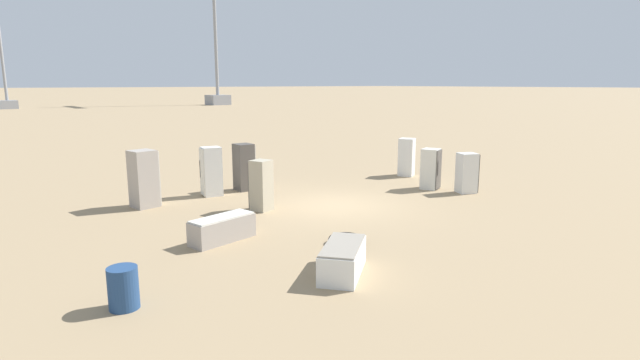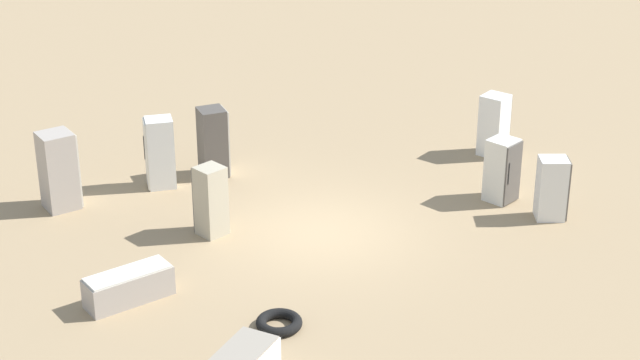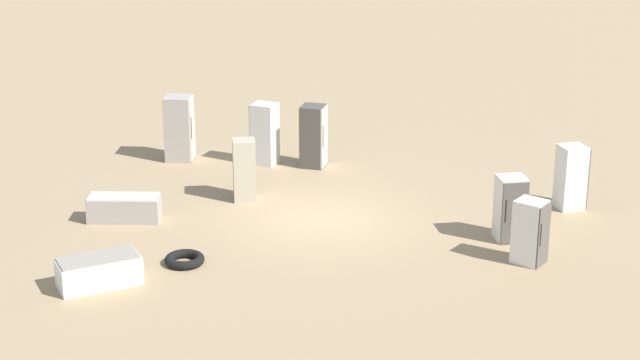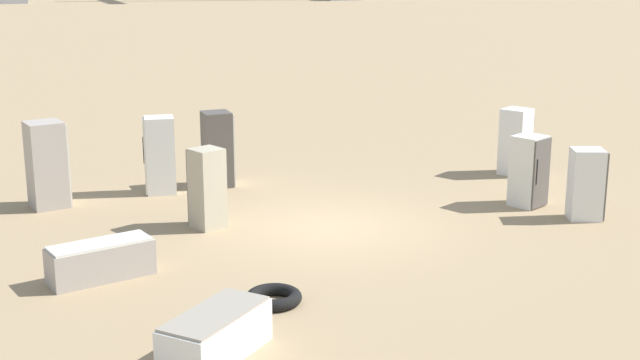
{
  "view_description": "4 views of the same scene",
  "coord_description": "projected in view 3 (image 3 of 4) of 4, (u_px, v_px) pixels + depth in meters",
  "views": [
    {
      "loc": [
        -12.54,
        10.45,
        4.05
      ],
      "look_at": [
        -0.89,
        1.36,
        1.17
      ],
      "focal_mm": 28.0,
      "sensor_mm": 36.0,
      "label": 1
    },
    {
      "loc": [
        -19.69,
        8.92,
        11.09
      ],
      "look_at": [
        0.03,
        0.05,
        1.31
      ],
      "focal_mm": 60.0,
      "sensor_mm": 36.0,
      "label": 2
    },
    {
      "loc": [
        -24.18,
        -5.6,
        9.84
      ],
      "look_at": [
        -0.85,
        -0.16,
        1.37
      ],
      "focal_mm": 60.0,
      "sensor_mm": 36.0,
      "label": 3
    },
    {
      "loc": [
        -15.87,
        6.82,
        5.52
      ],
      "look_at": [
        0.96,
        -0.15,
        0.75
      ],
      "focal_mm": 50.0,
      "sensor_mm": 36.0,
      "label": 4
    }
  ],
  "objects": [
    {
      "name": "ground_plane",
      "position": [
        322.0,
        220.0,
        26.68
      ],
      "size": [
        1000.0,
        1000.0,
        0.0
      ],
      "primitive_type": "plane",
      "color": "#9E8460"
    },
    {
      "name": "discarded_fridge_0",
      "position": [
        313.0,
        136.0,
        30.36
      ],
      "size": [
        0.68,
        0.69,
        1.79
      ],
      "rotation": [
        0.0,
        0.0,
        3.11
      ],
      "color": "#4C4742",
      "rests_on": "ground_plane"
    },
    {
      "name": "discarded_fridge_1",
      "position": [
        244.0,
        170.0,
        27.82
      ],
      "size": [
        0.76,
        0.74,
        1.64
      ],
      "rotation": [
        0.0,
        0.0,
        5.07
      ],
      "color": "#B2A88E",
      "rests_on": "ground_plane"
    },
    {
      "name": "discarded_fridge_2",
      "position": [
        179.0,
        128.0,
        30.92
      ],
      "size": [
        0.84,
        0.9,
        1.9
      ],
      "rotation": [
        0.0,
        0.0,
        3.31
      ],
      "color": "#A89E93",
      "rests_on": "ground_plane"
    },
    {
      "name": "discarded_fridge_3",
      "position": [
        530.0,
        232.0,
        23.98
      ],
      "size": [
        0.79,
        0.85,
        1.5
      ],
      "rotation": [
        0.0,
        0.0,
        2.73
      ],
      "color": "white",
      "rests_on": "ground_plane"
    },
    {
      "name": "discarded_fridge_4",
      "position": [
        124.0,
        208.0,
        26.55
      ],
      "size": [
        0.97,
        1.87,
        0.66
      ],
      "rotation": [
        0.0,
        0.0,
        3.35
      ],
      "color": "#A89E93",
      "rests_on": "ground_plane"
    },
    {
      "name": "discarded_fridge_5",
      "position": [
        510.0,
        208.0,
        25.26
      ],
      "size": [
        0.85,
        0.84,
        1.57
      ],
      "rotation": [
        0.0,
        0.0,
        1.97
      ],
      "color": "silver",
      "rests_on": "ground_plane"
    },
    {
      "name": "discarded_fridge_6",
      "position": [
        264.0,
        134.0,
        30.58
      ],
      "size": [
        0.7,
        0.79,
        1.79
      ],
      "rotation": [
        0.0,
        0.0,
        6.1
      ],
      "color": "white",
      "rests_on": "ground_plane"
    },
    {
      "name": "discarded_fridge_7",
      "position": [
        99.0,
        271.0,
        22.97
      ],
      "size": [
        1.71,
        1.85,
        0.67
      ],
      "rotation": [
        0.0,
        0.0,
        3.83
      ],
      "color": "white",
      "rests_on": "ground_plane"
    },
    {
      "name": "discarded_fridge_8",
      "position": [
        571.0,
        177.0,
        27.25
      ],
      "size": [
        0.87,
        0.88,
        1.66
      ],
      "rotation": [
        0.0,
        0.0,
        3.64
      ],
      "color": "white",
      "rests_on": "ground_plane"
    },
    {
      "name": "scrap_tire",
      "position": [
        185.0,
        259.0,
        24.13
      ],
      "size": [
        0.91,
        0.91,
        0.2
      ],
      "color": "black",
      "rests_on": "ground_plane"
    }
  ]
}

